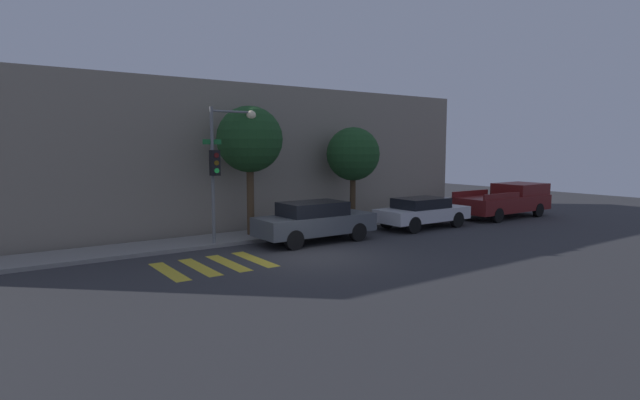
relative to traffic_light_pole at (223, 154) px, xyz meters
name	(u,v)px	position (x,y,z in m)	size (l,w,h in m)	color
ground_plane	(313,257)	(1.62, -3.37, -3.35)	(60.00, 60.00, 0.00)	#333335
sidewalk	(253,236)	(1.62, 0.90, -3.28)	(26.00, 2.14, 0.14)	gray
building_row	(208,157)	(1.62, 5.37, -0.20)	(26.00, 6.00, 6.29)	gray
crosswalk	(214,265)	(-1.53, -2.57, -3.35)	(3.24, 2.60, 0.00)	gold
traffic_light_pole	(223,154)	(0.00, 0.00, 0.00)	(2.10, 0.56, 5.03)	slate
sedan_near_corner	(315,221)	(3.12, -1.27, -2.53)	(4.66, 1.80, 1.55)	#4C5156
sedan_middle	(422,212)	(8.94, -1.27, -2.61)	(4.44, 1.82, 1.36)	silver
pickup_truck	(506,200)	(15.15, -1.27, -2.47)	(5.53, 2.14, 1.70)	maroon
tree_near_corner	(250,140)	(1.55, 0.94, 0.53)	(2.60, 2.60, 5.21)	#4C3823
tree_midblock	(353,154)	(6.74, 0.94, -0.07)	(2.41, 2.41, 4.51)	#42301E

